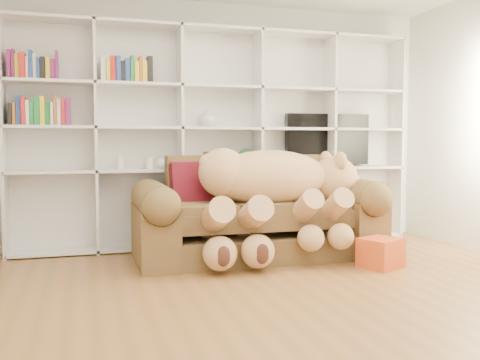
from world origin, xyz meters
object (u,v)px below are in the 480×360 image
object	(u,v)px
gift_box	(380,253)
tv	(327,141)
sofa	(257,219)
teddy_bear	(274,188)

from	to	relation	value
gift_box	tv	world-z (taller)	tv
sofa	teddy_bear	xyz separation A→B (m)	(0.10, -0.20, 0.32)
sofa	tv	size ratio (longest dim) A/B	2.31
sofa	gift_box	bearing A→B (deg)	-39.43
sofa	gift_box	distance (m)	1.24
teddy_bear	tv	world-z (taller)	tv
gift_box	tv	bearing A→B (deg)	83.43
tv	sofa	bearing A→B (deg)	-147.10
sofa	tv	distance (m)	1.54
sofa	tv	xyz separation A→B (m)	(1.11, 0.72, 0.79)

